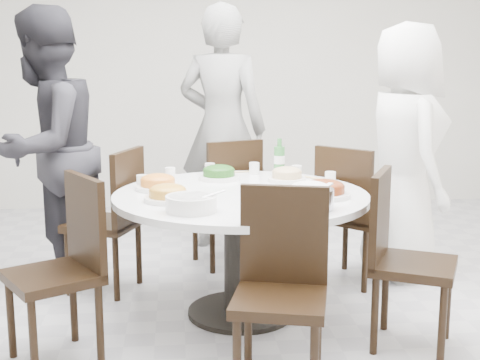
{
  "coord_description": "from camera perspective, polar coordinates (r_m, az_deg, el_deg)",
  "views": [
    {
      "loc": [
        -0.53,
        -3.74,
        1.58
      ],
      "look_at": [
        -0.16,
        0.12,
        0.82
      ],
      "focal_mm": 50.0,
      "sensor_mm": 36.0,
      "label": 1
    }
  ],
  "objects": [
    {
      "name": "floor",
      "position": [
        4.09,
        2.39,
        -11.61
      ],
      "size": [
        6.0,
        6.0,
        0.01
      ],
      "primitive_type": "cube",
      "color": "silver",
      "rests_on": "ground"
    },
    {
      "name": "wall_back",
      "position": [
        6.77,
        -1.04,
        9.54
      ],
      "size": [
        6.0,
        0.01,
        2.8
      ],
      "primitive_type": "cube",
      "color": "silver",
      "rests_on": "ground"
    },
    {
      "name": "dining_table",
      "position": [
        4.01,
        0.07,
        -6.39
      ],
      "size": [
        1.5,
        1.5,
        0.75
      ],
      "primitive_type": "cylinder",
      "color": "white",
      "rests_on": "floor"
    },
    {
      "name": "chair_ne",
      "position": [
        4.64,
        9.86,
        -2.86
      ],
      "size": [
        0.59,
        0.59,
        0.95
      ],
      "primitive_type": "cube",
      "rotation": [
        0.0,
        0.0,
        2.38
      ],
      "color": "black",
      "rests_on": "floor"
    },
    {
      "name": "chair_n",
      "position": [
        4.94,
        -1.33,
        -1.85
      ],
      "size": [
        0.54,
        0.54,
        0.95
      ],
      "primitive_type": "cube",
      "rotation": [
        0.0,
        0.0,
        3.48
      ],
      "color": "black",
      "rests_on": "floor"
    },
    {
      "name": "chair_nw",
      "position": [
        4.49,
        -11.62,
        -3.39
      ],
      "size": [
        0.55,
        0.55,
        0.95
      ],
      "primitive_type": "cube",
      "rotation": [
        0.0,
        0.0,
        4.33
      ],
      "color": "black",
      "rests_on": "floor"
    },
    {
      "name": "chair_sw",
      "position": [
        3.52,
        -15.74,
        -7.59
      ],
      "size": [
        0.58,
        0.58,
        0.95
      ],
      "primitive_type": "cube",
      "rotation": [
        0.0,
        0.0,
        5.25
      ],
      "color": "black",
      "rests_on": "floor"
    },
    {
      "name": "chair_s",
      "position": [
        3.09,
        3.41,
        -9.83
      ],
      "size": [
        0.51,
        0.51,
        0.95
      ],
      "primitive_type": "cube",
      "rotation": [
        0.0,
        0.0,
        6.03
      ],
      "color": "black",
      "rests_on": "floor"
    },
    {
      "name": "chair_se",
      "position": [
        3.68,
        14.66,
        -6.76
      ],
      "size": [
        0.56,
        0.56,
        0.95
      ],
      "primitive_type": "cube",
      "rotation": [
        0.0,
        0.0,
        7.39
      ],
      "color": "black",
      "rests_on": "floor"
    },
    {
      "name": "diner_right",
      "position": [
        4.77,
        13.82,
        2.36
      ],
      "size": [
        0.65,
        0.91,
        1.77
      ],
      "primitive_type": "imported",
      "rotation": [
        0.0,
        0.0,
        1.67
      ],
      "color": "white",
      "rests_on": "floor"
    },
    {
      "name": "diner_middle",
      "position": [
        5.3,
        -1.53,
        4.43
      ],
      "size": [
        0.83,
        0.69,
        1.93
      ],
      "primitive_type": "imported",
      "rotation": [
        0.0,
        0.0,
        2.77
      ],
      "color": "black",
      "rests_on": "floor"
    },
    {
      "name": "diner_left",
      "position": [
        4.58,
        -16.25,
        2.49
      ],
      "size": [
        1.01,
        1.11,
        1.86
      ],
      "primitive_type": "imported",
      "rotation": [
        0.0,
        0.0,
        4.29
      ],
      "color": "black",
      "rests_on": "floor"
    },
    {
      "name": "dish_greens",
      "position": [
        4.33,
        -1.81,
        0.49
      ],
      "size": [
        0.26,
        0.26,
        0.07
      ],
      "primitive_type": "cylinder",
      "color": "white",
      "rests_on": "dining_table"
    },
    {
      "name": "dish_pale",
      "position": [
        4.28,
        4.02,
        0.32
      ],
      "size": [
        0.24,
        0.24,
        0.07
      ],
      "primitive_type": "cylinder",
      "color": "white",
      "rests_on": "dining_table"
    },
    {
      "name": "dish_orange",
      "position": [
        4.04,
        -7.03,
        -0.33
      ],
      "size": [
        0.27,
        0.27,
        0.07
      ],
      "primitive_type": "cylinder",
      "color": "white",
      "rests_on": "dining_table"
    },
    {
      "name": "dish_redbrown",
      "position": [
        3.84,
        7.19,
        -0.89
      ],
      "size": [
        0.3,
        0.3,
        0.07
      ],
      "primitive_type": "cylinder",
      "color": "white",
      "rests_on": "dining_table"
    },
    {
      "name": "dish_tofu",
      "position": [
        3.73,
        -6.18,
        -1.28
      ],
      "size": [
        0.27,
        0.27,
        0.07
      ],
      "primitive_type": "cylinder",
      "color": "white",
      "rests_on": "dining_table"
    },
    {
      "name": "rice_bowl",
      "position": [
        3.54,
        5.96,
        -1.59
      ],
      "size": [
        0.26,
        0.26,
        0.11
      ],
      "primitive_type": "cylinder",
      "color": "silver",
      "rests_on": "dining_table"
    },
    {
      "name": "soup_bowl",
      "position": [
        3.48,
        -4.18,
        -2.02
      ],
      "size": [
        0.27,
        0.27,
        0.08
      ],
      "primitive_type": "cylinder",
      "color": "white",
      "rests_on": "dining_table"
    },
    {
      "name": "beverage_bottle",
      "position": [
        4.46,
        3.38,
        1.97
      ],
      "size": [
        0.07,
        0.07,
        0.25
      ],
      "primitive_type": "cylinder",
      "color": "#327D38",
      "rests_on": "dining_table"
    },
    {
      "name": "tea_cups",
      "position": [
        4.49,
        -0.19,
        0.95
      ],
      "size": [
        0.07,
        0.07,
        0.08
      ],
      "primitive_type": "cylinder",
      "color": "white",
      "rests_on": "dining_table"
    },
    {
      "name": "chopsticks",
      "position": [
        4.57,
        -0.4,
        0.7
      ],
      "size": [
        0.24,
        0.04,
        0.01
      ],
      "primitive_type": null,
      "color": "tan",
      "rests_on": "dining_table"
    }
  ]
}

